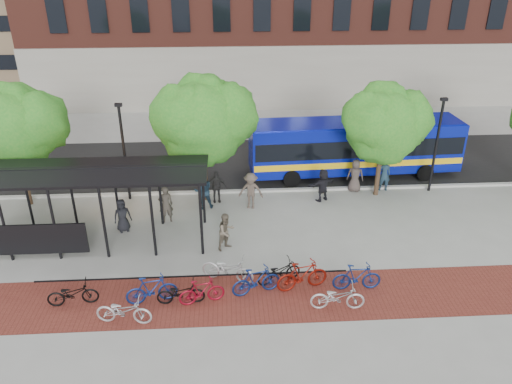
{
  "coord_description": "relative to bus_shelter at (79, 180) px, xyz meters",
  "views": [
    {
      "loc": [
        -1.81,
        -20.03,
        11.91
      ],
      "look_at": [
        -0.55,
        0.75,
        1.6
      ],
      "focal_mm": 35.0,
      "sensor_mm": 36.0,
      "label": 1
    }
  ],
  "objects": [
    {
      "name": "asphalt_street",
      "position": [
        8.13,
        8.48,
        -2.99
      ],
      "size": [
        160.0,
        8.0,
        0.01
      ],
      "primitive_type": "cube",
      "color": "black",
      "rests_on": "ground"
    },
    {
      "name": "pedestrian_4",
      "position": [
        5.67,
        3.48,
        -2.14
      ],
      "size": [
        1.03,
        0.48,
        1.71
      ],
      "primitive_type": "imported",
      "rotation": [
        0.0,
        0.0,
        6.35
      ],
      "color": "#272727",
      "rests_on": "ground"
    },
    {
      "name": "bike_2",
      "position": [
        2.56,
        -5.6,
        -2.48
      ],
      "size": [
        2.07,
        0.97,
        1.05
      ],
      "primitive_type": "imported",
      "rotation": [
        0.0,
        0.0,
        1.43
      ],
      "color": "#B8B8BB",
      "rests_on": "ground"
    },
    {
      "name": "bike_11",
      "position": [
        11.11,
        -4.22,
        -2.43
      ],
      "size": [
        1.88,
        0.54,
        1.13
      ],
      "primitive_type": "imported",
      "rotation": [
        0.0,
        0.0,
        1.57
      ],
      "color": "navy",
      "rests_on": "ground"
    },
    {
      "name": "pedestrian_3",
      "position": [
        7.41,
        2.68,
        -2.05
      ],
      "size": [
        1.33,
        0.9,
        1.9
      ],
      "primitive_type": "imported",
      "rotation": [
        0.0,
        0.0,
        -0.16
      ],
      "color": "#4F433B",
      "rests_on": "ground"
    },
    {
      "name": "pedestrian_1",
      "position": [
        3.32,
        1.52,
        -2.07
      ],
      "size": [
        0.77,
        0.6,
        1.85
      ],
      "primitive_type": "imported",
      "rotation": [
        0.0,
        0.0,
        3.39
      ],
      "color": "#3D3831",
      "rests_on": "ground"
    },
    {
      "name": "ground",
      "position": [
        8.13,
        0.48,
        -3.0
      ],
      "size": [
        160.0,
        160.0,
        0.0
      ],
      "primitive_type": "plane",
      "color": "#9E9E99",
      "rests_on": "ground"
    },
    {
      "name": "pedestrian_2",
      "position": [
        5.05,
        2.84,
        -2.04
      ],
      "size": [
        1.07,
        0.91,
        1.93
      ],
      "primitive_type": "imported",
      "rotation": [
        0.0,
        0.0,
        3.35
      ],
      "color": "#1A2D3D",
      "rests_on": "ground"
    },
    {
      "name": "pedestrian_0",
      "position": [
        1.41,
        0.79,
        -2.2
      ],
      "size": [
        0.91,
        0.75,
        1.61
      ],
      "primitive_type": "imported",
      "rotation": [
        0.0,
        0.0,
        0.35
      ],
      "color": "black",
      "rests_on": "ground"
    },
    {
      "name": "tree_c",
      "position": [
        14.22,
        3.83,
        1.06
      ],
      "size": [
        4.66,
        3.8,
        5.92
      ],
      "color": "#382619",
      "rests_on": "ground"
    },
    {
      "name": "bike_rack_rail",
      "position": [
        4.83,
        -3.62,
        -3.0
      ],
      "size": [
        12.0,
        0.05,
        0.95
      ],
      "primitive_type": "cube",
      "color": "black",
      "rests_on": "ground"
    },
    {
      "name": "lamp_post_right",
      "position": [
        17.13,
        4.08,
        -0.25
      ],
      "size": [
        0.35,
        0.2,
        5.12
      ],
      "color": "black",
      "rests_on": "ground"
    },
    {
      "name": "lamp_post_left",
      "position": [
        1.13,
        4.08,
        -0.25
      ],
      "size": [
        0.35,
        0.2,
        5.12
      ],
      "color": "black",
      "rests_on": "ground"
    },
    {
      "name": "bike_7",
      "position": [
        7.26,
        -4.24,
        -2.42
      ],
      "size": [
        2.0,
        1.05,
        1.16
      ],
      "primitive_type": "imported",
      "rotation": [
        0.0,
        0.0,
        1.85
      ],
      "color": "navy",
      "rests_on": "ground"
    },
    {
      "name": "curb",
      "position": [
        8.13,
        4.48,
        -2.94
      ],
      "size": [
        160.0,
        0.25,
        0.12
      ],
      "primitive_type": "cube",
      "color": "#B7B7B2",
      "rests_on": "ground"
    },
    {
      "name": "bike_9",
      "position": [
        9.03,
        -4.07,
        -2.38
      ],
      "size": [
        2.13,
        1.03,
        1.23
      ],
      "primitive_type": "imported",
      "rotation": [
        0.0,
        0.0,
        1.8
      ],
      "color": "maroon",
      "rests_on": "ground"
    },
    {
      "name": "bike_10",
      "position": [
        10.14,
        -5.3,
        -2.48
      ],
      "size": [
        2.01,
        0.8,
        1.04
      ],
      "primitive_type": "imported",
      "rotation": [
        0.0,
        0.0,
        1.52
      ],
      "color": "#B9B9BC",
      "rests_on": "ground"
    },
    {
      "name": "bike_3",
      "position": [
        3.39,
        -4.53,
        -2.43
      ],
      "size": [
        1.97,
        0.9,
        1.14
      ],
      "primitive_type": "imported",
      "rotation": [
        0.0,
        0.0,
        1.77
      ],
      "color": "navy",
      "rests_on": "ground"
    },
    {
      "name": "pedestrian_6",
      "position": [
        13.08,
        4.28,
        -2.1
      ],
      "size": [
        1.01,
        0.8,
        1.8
      ],
      "primitive_type": "imported",
      "rotation": [
        0.0,
        0.0,
        2.86
      ],
      "color": "#473D39",
      "rests_on": "ground"
    },
    {
      "name": "bike_6",
      "position": [
        6.19,
        -3.36,
        -2.44
      ],
      "size": [
        2.27,
        1.46,
        1.12
      ],
      "primitive_type": "imported",
      "rotation": [
        0.0,
        0.0,
        1.21
      ],
      "color": "#BCBCBF",
      "rests_on": "ground"
    },
    {
      "name": "tree_b",
      "position": [
        5.23,
        3.83,
        1.46
      ],
      "size": [
        5.15,
        4.2,
        6.47
      ],
      "color": "#382619",
      "rests_on": "ground"
    },
    {
      "name": "pedestrian_7",
      "position": [
        14.64,
        4.28,
        -2.07
      ],
      "size": [
        0.69,
        0.46,
        1.85
      ],
      "primitive_type": "imported",
      "rotation": [
        0.0,
        0.0,
        3.11
      ],
      "color": "#1F374A",
      "rests_on": "ground"
    },
    {
      "name": "pedestrian_8",
      "position": [
        6.17,
        -1.02,
        -2.15
      ],
      "size": [
        1.05,
        1.02,
        1.71
      ],
      "primitive_type": "imported",
      "rotation": [
        0.0,
        0.0,
        0.67
      ],
      "color": "brown",
      "rests_on": "ground"
    },
    {
      "name": "tree_a",
      "position": [
        -3.77,
        3.83,
        1.24
      ],
      "size": [
        4.9,
        4.0,
        6.18
      ],
      "color": "#382619",
      "rests_on": "ground"
    },
    {
      "name": "brick_strip",
      "position": [
        6.13,
        -4.52,
        -3.0
      ],
      "size": [
        24.0,
        3.0,
        0.01
      ],
      "primitive_type": "cube",
      "color": "maroon",
      "rests_on": "ground"
    },
    {
      "name": "pedestrian_5",
      "position": [
        11.15,
        3.28,
        -2.13
      ],
      "size": [
        1.68,
        1.2,
        1.75
      ],
      "primitive_type": "imported",
      "rotation": [
        0.0,
        0.0,
        3.62
      ],
      "color": "black",
      "rests_on": "ground"
    },
    {
      "name": "bus_shelter",
      "position": [
        0.0,
        0.0,
        0.0
      ],
      "size": [
        10.6,
        3.07,
        3.6
      ],
      "color": "black",
      "rests_on": "ground"
    },
    {
      "name": "bike_0",
      "position": [
        0.51,
        -4.48,
        -2.52
      ],
      "size": [
        1.9,
        0.84,
        0.97
      ],
      "primitive_type": "imported",
      "rotation": [
        0.0,
        0.0,
        1.68
      ],
      "color": "black",
      "rests_on": "ground"
    },
    {
      "name": "bike_4",
      "position": [
        4.46,
        -4.64,
        -2.53
      ],
      "size": [
        1.79,
        0.68,
        0.93
      ],
      "primitive_type": "imported",
      "rotation": [
        0.0,
        0.0,
        1.61
      ],
      "color": "black",
      "rests_on": "ground"
    },
    {
      "name": "bike_8",
      "position": [
        8.19,
        -3.57,
        -2.52
      ],
      "size": [
        1.92,
        1.2,
        0.95
      ],
      "primitive_type": "imported",
      "rotation": [
        0.0,
        0.0,
        1.91
      ],
      "color": "black",
      "rests_on": "ground"
    },
    {
      "name": "bus",
      "position": [
        13.49,
        6.47,
        -1.17
      ],
      "size": [
        11.93,
        3.24,
        3.19
      ],
      "rotation": [
        0.0,
        0.0,
        0.05
      ],
      "color": "#08159C",
      "rests_on": "ground"
    },
    {
      "name": "bike_5",
      "position": [
        5.23,
        -4.68,
        -2.48
      ],
      "size": [
        1.78,
        0.85,
        1.03
      ],
      "primitive_type": "imported",
      "rotation": [
        0.0,
        0.0,
        1.79
      ],
      "color": "maroon",
      "rests_on": "ground"
    }
  ]
}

